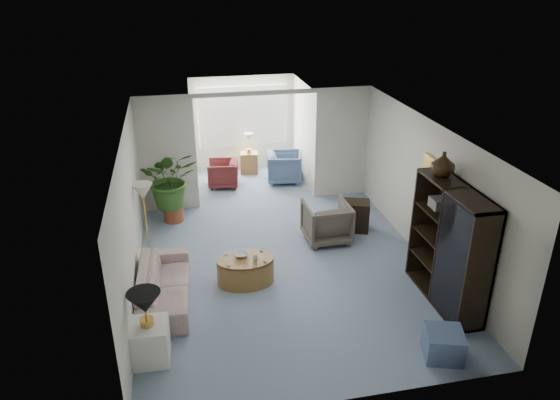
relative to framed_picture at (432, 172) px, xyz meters
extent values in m
plane|color=#8BA0B7|center=(-2.46, 0.10, -1.70)|extent=(6.00, 6.00, 0.00)
plane|color=#8BA0B7|center=(-2.46, 4.20, -1.70)|extent=(2.60, 2.60, 0.00)
cube|color=silver|center=(-4.36, 3.10, -0.45)|extent=(1.20, 0.12, 2.50)
cube|color=silver|center=(-0.56, 3.10, -0.45)|extent=(1.20, 0.12, 2.50)
cube|color=silver|center=(-2.46, 3.10, 0.75)|extent=(2.60, 0.12, 0.10)
cube|color=white|center=(-2.46, 5.28, -0.30)|extent=(2.20, 0.02, 1.50)
cube|color=white|center=(-2.46, 5.25, -0.30)|extent=(2.20, 0.02, 1.50)
cube|color=beige|center=(0.00, 0.00, 0.00)|extent=(0.04, 0.50, 0.40)
imported|color=beige|center=(-4.53, -0.31, -1.42)|extent=(0.86, 1.98, 0.57)
cube|color=white|center=(-4.73, -1.66, -1.42)|extent=(0.54, 0.54, 0.56)
cone|color=black|center=(-4.73, -1.66, -0.79)|extent=(0.44, 0.44, 0.30)
cone|color=beige|center=(-4.80, 1.23, -0.45)|extent=(0.36, 0.36, 0.28)
cylinder|color=olive|center=(-3.21, -0.07, -1.47)|extent=(1.02, 1.02, 0.45)
imported|color=beige|center=(-3.26, 0.03, -1.22)|extent=(0.25, 0.25, 0.06)
imported|color=#BBBAA3|center=(-3.06, -0.17, -1.21)|extent=(0.10, 0.10, 0.09)
imported|color=#595046|center=(-1.47, 1.07, -1.31)|extent=(0.85, 0.87, 0.78)
cube|color=black|center=(-0.77, 1.37, -1.40)|extent=(0.61, 0.55, 0.61)
cube|color=black|center=(-0.23, -1.19, -0.74)|extent=(0.46, 1.73, 1.92)
imported|color=black|center=(-0.23, -0.69, 0.41)|extent=(0.36, 0.36, 0.38)
cube|color=slate|center=(-0.87, -2.42, -1.50)|extent=(0.62, 0.62, 0.39)
cylinder|color=brown|center=(-4.33, 2.53, -1.54)|extent=(0.40, 0.40, 0.32)
imported|color=#315C1F|center=(-4.33, 2.53, -0.76)|extent=(1.11, 0.96, 1.24)
imported|color=slate|center=(-1.62, 4.18, -1.33)|extent=(0.92, 0.90, 0.74)
imported|color=maroon|center=(-3.12, 4.18, -1.38)|extent=(0.80, 0.78, 0.64)
cube|color=olive|center=(-2.37, 4.93, -1.43)|extent=(0.49, 0.40, 0.53)
cube|color=#52504D|center=(-0.28, -0.87, -0.16)|extent=(0.30, 0.26, 0.16)
cube|color=#474441|center=(-0.28, -1.33, -0.61)|extent=(0.30, 0.26, 0.16)
cube|color=#2A2521|center=(-0.28, -1.65, -0.16)|extent=(0.30, 0.26, 0.16)
camera|label=1|loc=(-4.17, -7.44, 3.14)|focal=33.47mm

